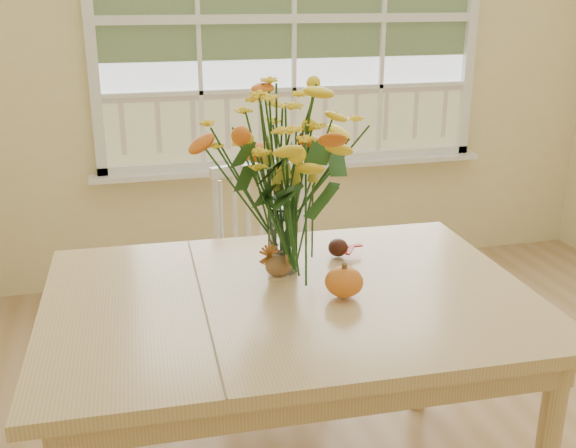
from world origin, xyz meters
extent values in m
cube|color=beige|center=(0.00, 2.25, 1.35)|extent=(4.00, 0.02, 2.70)
cube|color=silver|center=(0.00, 2.23, 1.55)|extent=(2.20, 0.00, 1.60)
cube|color=white|center=(0.00, 2.18, 0.69)|extent=(2.42, 0.12, 0.03)
cube|color=tan|center=(-0.57, 0.19, 0.78)|extent=(1.54, 1.13, 0.04)
cube|color=tan|center=(-0.57, 0.19, 0.71)|extent=(1.42, 1.00, 0.10)
cylinder|color=tan|center=(-1.21, 0.66, 0.38)|extent=(0.07, 0.07, 0.76)
cylinder|color=tan|center=(0.11, 0.61, 0.38)|extent=(0.07, 0.07, 0.76)
cube|color=white|center=(-0.45, 0.94, 0.46)|extent=(0.45, 0.43, 0.05)
cube|color=white|center=(-0.45, 1.11, 0.71)|extent=(0.45, 0.04, 0.51)
cylinder|color=white|center=(-0.62, 0.77, 0.22)|extent=(0.04, 0.04, 0.44)
cylinder|color=white|center=(-0.62, 1.10, 0.22)|extent=(0.04, 0.04, 0.44)
cylinder|color=white|center=(-0.28, 0.77, 0.22)|extent=(0.04, 0.04, 0.44)
cylinder|color=white|center=(-0.27, 1.10, 0.22)|extent=(0.04, 0.04, 0.44)
cylinder|color=white|center=(-0.54, 0.37, 0.91)|extent=(0.10, 0.10, 0.22)
ellipsoid|color=orange|center=(-0.42, 0.12, 0.85)|extent=(0.12, 0.12, 0.09)
cylinder|color=#CCB78C|center=(-0.57, 0.31, 0.81)|extent=(0.07, 0.07, 0.01)
ellipsoid|color=brown|center=(-0.57, 0.31, 0.85)|extent=(0.09, 0.06, 0.07)
ellipsoid|color=#38160F|center=(-0.33, 0.44, 0.84)|extent=(0.07, 0.07, 0.06)
camera|label=1|loc=(-1.07, -1.66, 1.69)|focal=42.00mm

